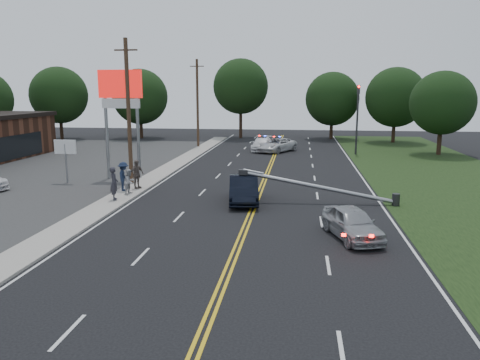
# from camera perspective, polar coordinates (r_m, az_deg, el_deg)

# --- Properties ---
(ground) EXTENTS (120.00, 120.00, 0.00)m
(ground) POSITION_cam_1_polar(r_m,az_deg,el_deg) (20.40, -0.16, -7.85)
(ground) COLOR black
(ground) RESTS_ON ground
(sidewalk) EXTENTS (1.80, 70.00, 0.12)m
(sidewalk) POSITION_cam_1_polar(r_m,az_deg,el_deg) (31.80, -12.94, -1.17)
(sidewalk) COLOR #9C968D
(sidewalk) RESTS_ON ground
(centerline_yellow) EXTENTS (0.36, 80.00, 0.00)m
(centerline_yellow) POSITION_cam_1_polar(r_m,az_deg,el_deg) (29.99, 2.32, -1.71)
(centerline_yellow) COLOR gold
(centerline_yellow) RESTS_ON ground
(pylon_sign) EXTENTS (3.20, 0.35, 8.00)m
(pylon_sign) POSITION_cam_1_polar(r_m,az_deg,el_deg) (35.62, -14.34, 9.67)
(pylon_sign) COLOR gray
(pylon_sign) RESTS_ON ground
(small_sign) EXTENTS (1.60, 0.14, 3.10)m
(small_sign) POSITION_cam_1_polar(r_m,az_deg,el_deg) (35.51, -20.51, 3.38)
(small_sign) COLOR gray
(small_sign) RESTS_ON ground
(traffic_signal) EXTENTS (0.28, 0.41, 7.05)m
(traffic_signal) POSITION_cam_1_polar(r_m,az_deg,el_deg) (49.55, 14.13, 7.86)
(traffic_signal) COLOR #2D2D30
(traffic_signal) RESTS_ON ground
(fallen_streetlight) EXTENTS (9.36, 0.44, 1.91)m
(fallen_streetlight) POSITION_cam_1_polar(r_m,az_deg,el_deg) (27.79, 10.60, -0.99)
(fallen_streetlight) COLOR #2D2D30
(fallen_streetlight) RESTS_ON ground
(utility_pole_mid) EXTENTS (1.60, 0.28, 10.00)m
(utility_pole_mid) POSITION_cam_1_polar(r_m,az_deg,el_deg) (33.31, -13.43, 8.08)
(utility_pole_mid) COLOR #382619
(utility_pole_mid) RESTS_ON ground
(utility_pole_far) EXTENTS (1.60, 0.28, 10.00)m
(utility_pole_far) POSITION_cam_1_polar(r_m,az_deg,el_deg) (54.45, -5.20, 9.31)
(utility_pole_far) COLOR #382619
(utility_pole_far) RESTS_ON ground
(tree_4) EXTENTS (7.50, 7.50, 9.64)m
(tree_4) POSITION_cam_1_polar(r_m,az_deg,el_deg) (67.74, -21.20, 9.61)
(tree_4) COLOR black
(tree_4) RESTS_ON ground
(tree_5) EXTENTS (7.49, 7.49, 9.42)m
(tree_5) POSITION_cam_1_polar(r_m,az_deg,el_deg) (66.17, -12.09, 9.90)
(tree_5) COLOR black
(tree_5) RESTS_ON ground
(tree_6) EXTENTS (7.51, 7.51, 10.80)m
(tree_6) POSITION_cam_1_polar(r_m,az_deg,el_deg) (65.13, 0.08, 11.33)
(tree_6) COLOR black
(tree_6) RESTS_ON ground
(tree_7) EXTENTS (7.19, 7.19, 8.99)m
(tree_7) POSITION_cam_1_polar(r_m,az_deg,el_deg) (65.07, 11.19, 9.67)
(tree_7) COLOR black
(tree_7) RESTS_ON ground
(tree_8) EXTENTS (7.46, 7.46, 9.40)m
(tree_8) POSITION_cam_1_polar(r_m,az_deg,el_deg) (62.46, 18.44, 9.54)
(tree_8) COLOR black
(tree_8) RESTS_ON ground
(tree_9) EXTENTS (6.43, 6.43, 8.50)m
(tree_9) POSITION_cam_1_polar(r_m,az_deg,el_deg) (52.14, 23.45, 8.62)
(tree_9) COLOR black
(tree_9) RESTS_ON ground
(crashed_sedan) EXTENTS (2.27, 4.93, 1.57)m
(crashed_sedan) POSITION_cam_1_polar(r_m,az_deg,el_deg) (27.71, 0.45, -1.12)
(crashed_sedan) COLOR black
(crashed_sedan) RESTS_ON ground
(waiting_sedan) EXTENTS (2.86, 4.49, 1.42)m
(waiting_sedan) POSITION_cam_1_polar(r_m,az_deg,el_deg) (21.63, 13.49, -5.09)
(waiting_sedan) COLOR #9C9FA3
(waiting_sedan) RESTS_ON ground
(emergency_a) EXTENTS (4.75, 5.79, 1.47)m
(emergency_a) POSITION_cam_1_polar(r_m,az_deg,el_deg) (50.62, 4.50, 4.27)
(emergency_a) COLOR silver
(emergency_a) RESTS_ON ground
(emergency_b) EXTENTS (2.16, 5.15, 1.49)m
(emergency_b) POSITION_cam_1_polar(r_m,az_deg,el_deg) (51.47, 2.73, 4.41)
(emergency_b) COLOR silver
(emergency_b) RESTS_ON ground
(bystander_a) EXTENTS (0.73, 0.86, 1.98)m
(bystander_a) POSITION_cam_1_polar(r_m,az_deg,el_deg) (28.74, -15.10, -0.40)
(bystander_a) COLOR #2A2931
(bystander_a) RESTS_ON sidewalk
(bystander_b) EXTENTS (0.79, 0.90, 1.57)m
(bystander_b) POSITION_cam_1_polar(r_m,az_deg,el_deg) (30.21, -13.32, -0.18)
(bystander_b) COLOR #9D9EA2
(bystander_b) RESTS_ON sidewalk
(bystander_c) EXTENTS (0.93, 1.33, 1.88)m
(bystander_c) POSITION_cam_1_polar(r_m,az_deg,el_deg) (31.21, -14.01, 0.44)
(bystander_c) COLOR #17223A
(bystander_c) RESTS_ON sidewalk
(bystander_d) EXTENTS (0.98, 1.20, 1.92)m
(bystander_d) POSITION_cam_1_polar(r_m,az_deg,el_deg) (31.69, -12.50, 0.69)
(bystander_d) COLOR #63564F
(bystander_d) RESTS_ON sidewalk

